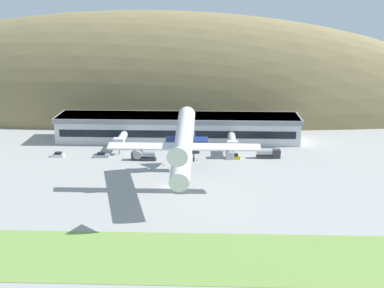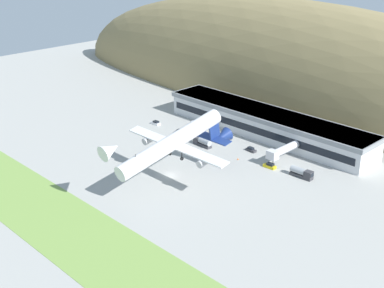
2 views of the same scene
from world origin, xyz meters
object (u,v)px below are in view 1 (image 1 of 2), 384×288
terminal_building (178,126)px  service_car_2 (102,155)px  traffic_cone_0 (164,165)px  traffic_cone_1 (197,160)px  service_car_3 (58,155)px  service_car_0 (234,157)px  cargo_airplane (184,144)px  jetway_1 (232,141)px  jetway_0 (121,139)px  box_truck (268,153)px  fuel_truck (144,156)px  service_car_1 (193,151)px

terminal_building → service_car_2: (-23.20, -21.84, -4.52)m
service_car_2 → traffic_cone_0: service_car_2 is taller
terminal_building → traffic_cone_1: 26.05m
service_car_3 → traffic_cone_1: 45.04m
terminal_building → service_car_2: size_ratio=18.39×
service_car_0 → service_car_3: size_ratio=1.08×
service_car_2 → service_car_3: 14.25m
service_car_0 → traffic_cone_1: (-11.51, -2.38, -0.41)m
terminal_building → cargo_airplane: size_ratio=1.71×
service_car_0 → cargo_airplane: bearing=-116.3°
jetway_1 → jetway_0: bearing=178.3°
box_truck → service_car_0: bearing=-172.4°
service_car_2 → fuel_truck: (13.97, -2.49, 0.79)m
fuel_truck → box_truck: size_ratio=1.04×
terminal_building → service_car_3: bearing=-149.8°
service_car_3 → box_truck: box_truck is taller
terminal_building → traffic_cone_0: terminal_building is taller
jetway_0 → jetway_1: 36.82m
traffic_cone_0 → traffic_cone_1: bearing=28.8°
service_car_0 → box_truck: (11.11, 1.49, 0.78)m
jetway_1 → box_truck: size_ratio=1.90×
service_car_1 → box_truck: box_truck is taller
fuel_truck → service_car_0: bearing=4.5°
jetway_0 → traffic_cone_1: bearing=-21.4°
cargo_airplane → service_car_0: 34.43m
fuel_truck → cargo_airplane: bearing=-62.4°
jetway_1 → service_car_3: jetway_1 is taller
service_car_2 → jetway_0: bearing=55.5°
service_car_1 → service_car_3: size_ratio=1.00×
service_car_1 → traffic_cone_1: service_car_1 is taller
jetway_1 → traffic_cone_0: (-21.19, -14.42, -3.71)m
box_truck → service_car_1: bearing=168.9°
terminal_building → cargo_airplane: 51.76m
service_car_1 → traffic_cone_0: size_ratio=6.90×
jetway_0 → traffic_cone_0: (15.62, -15.54, -3.71)m
jetway_0 → cargo_airplane: 43.97m
service_car_0 → traffic_cone_1: size_ratio=7.46×
service_car_3 → traffic_cone_1: size_ratio=6.89×
terminal_building → service_car_1: size_ratio=21.50×
traffic_cone_0 → box_truck: bearing=16.0°
service_car_0 → service_car_3: 56.47m
service_car_3 → cargo_airplane: bearing=-34.7°
jetway_0 → box_truck: jetway_0 is taller
cargo_airplane → traffic_cone_0: 25.47m
fuel_truck → traffic_cone_1: 16.78m
jetway_0 → traffic_cone_0: 22.34m
jetway_1 → box_truck: 12.76m
terminal_building → service_car_2: bearing=-136.7°
service_car_1 → service_car_3: bearing=-172.3°
terminal_building → cargo_airplane: cargo_airplane is taller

